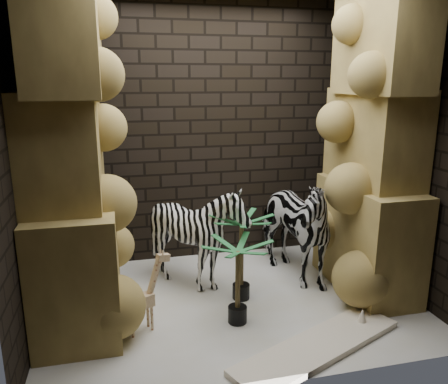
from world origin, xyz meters
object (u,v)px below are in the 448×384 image
object	(u,v)px
palm_back	(238,282)
surfboard	(318,347)
zebra_left	(197,241)
palm_front	(241,257)
giraffe_toy	(139,294)
zebra_right	(289,217)

from	to	relation	value
palm_back	surfboard	size ratio (longest dim) A/B	0.48
zebra_left	palm_front	distance (m)	0.52
giraffe_toy	zebra_right	bearing A→B (deg)	-0.15
zebra_left	palm_back	bearing A→B (deg)	-71.54
zebra_right	palm_front	size ratio (longest dim) A/B	1.58
giraffe_toy	surfboard	distance (m)	1.54
zebra_right	palm_front	distance (m)	0.76
zebra_right	palm_back	size ratio (longest dim) A/B	1.79
giraffe_toy	palm_back	bearing A→B (deg)	-27.09
zebra_right	surfboard	size ratio (longest dim) A/B	0.86
giraffe_toy	palm_front	bearing A→B (deg)	-3.67
zebra_right	zebra_left	distance (m)	1.01
palm_front	surfboard	bearing A→B (deg)	-69.03
palm_back	surfboard	world-z (taller)	palm_back
zebra_right	palm_back	bearing A→B (deg)	-148.12
palm_back	surfboard	distance (m)	0.85
palm_back	palm_front	bearing A→B (deg)	70.16
zebra_right	palm_back	world-z (taller)	zebra_right
zebra_left	palm_front	bearing A→B (deg)	-41.00
zebra_right	zebra_left	xyz separation A→B (m)	(-0.99, 0.00, -0.18)
zebra_left	palm_back	size ratio (longest dim) A/B	1.45
zebra_left	giraffe_toy	bearing A→B (deg)	-128.25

